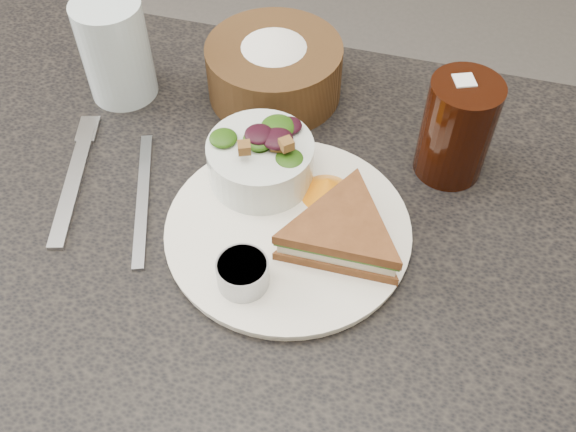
# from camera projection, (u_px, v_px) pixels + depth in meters

# --- Properties ---
(dining_table) EXTENTS (1.00, 0.70, 0.75)m
(dining_table) POSITION_uv_depth(u_px,v_px,m) (252.00, 378.00, 0.99)
(dining_table) COLOR black
(dining_table) RESTS_ON floor
(dinner_plate) EXTENTS (0.26, 0.26, 0.01)m
(dinner_plate) POSITION_uv_depth(u_px,v_px,m) (288.00, 230.00, 0.69)
(dinner_plate) COLOR silver
(dinner_plate) RESTS_ON dining_table
(sandwich) EXTENTS (0.15, 0.15, 0.04)m
(sandwich) POSITION_uv_depth(u_px,v_px,m) (343.00, 233.00, 0.66)
(sandwich) COLOR brown
(sandwich) RESTS_ON dinner_plate
(salad_bowl) EXTENTS (0.13, 0.13, 0.07)m
(salad_bowl) POSITION_uv_depth(u_px,v_px,m) (260.00, 155.00, 0.71)
(salad_bowl) COLOR silver
(salad_bowl) RESTS_ON dinner_plate
(dressing_ramekin) EXTENTS (0.06, 0.06, 0.03)m
(dressing_ramekin) POSITION_uv_depth(u_px,v_px,m) (243.00, 273.00, 0.63)
(dressing_ramekin) COLOR gray
(dressing_ramekin) RESTS_ON dinner_plate
(orange_wedge) EXTENTS (0.07, 0.07, 0.03)m
(orange_wedge) POSITION_uv_depth(u_px,v_px,m) (327.00, 186.00, 0.71)
(orange_wedge) COLOR orange
(orange_wedge) RESTS_ON dinner_plate
(fork) EXTENTS (0.07, 0.18, 0.00)m
(fork) POSITION_uv_depth(u_px,v_px,m) (73.00, 184.00, 0.74)
(fork) COLOR #B0B3B9
(fork) RESTS_ON dining_table
(knife) EXTENTS (0.08, 0.19, 0.00)m
(knife) POSITION_uv_depth(u_px,v_px,m) (143.00, 198.00, 0.72)
(knife) COLOR #91949C
(knife) RESTS_ON dining_table
(bread_basket) EXTENTS (0.21, 0.21, 0.10)m
(bread_basket) POSITION_uv_depth(u_px,v_px,m) (274.00, 62.00, 0.80)
(bread_basket) COLOR #4A3019
(bread_basket) RESTS_ON dining_table
(cola_glass) EXTENTS (0.10, 0.10, 0.14)m
(cola_glass) POSITION_uv_depth(u_px,v_px,m) (458.00, 125.00, 0.70)
(cola_glass) COLOR black
(cola_glass) RESTS_ON dining_table
(water_glass) EXTENTS (0.11, 0.11, 0.13)m
(water_glass) POSITION_uv_depth(u_px,v_px,m) (116.00, 50.00, 0.79)
(water_glass) COLOR silver
(water_glass) RESTS_ON dining_table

